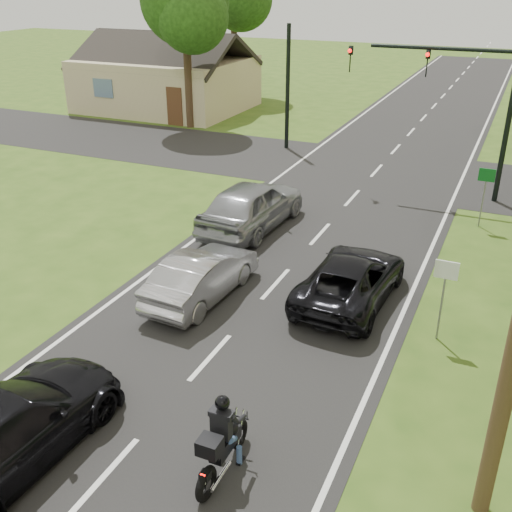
{
  "coord_description": "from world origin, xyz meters",
  "views": [
    {
      "loc": [
        5.74,
        -10.17,
        8.15
      ],
      "look_at": [
        -0.18,
        3.0,
        1.3
      ],
      "focal_mm": 42.0,
      "sensor_mm": 36.0,
      "label": 1
    }
  ],
  "objects_px": {
    "motorcycle_rider": "(222,444)",
    "dark_car_behind": "(4,430)",
    "silver_sedan": "(202,275)",
    "sign_white": "(445,281)",
    "dark_suv": "(351,279)",
    "traffic_signal": "(460,90)",
    "silver_suv": "(252,205)",
    "sign_green": "(486,183)"
  },
  "relations": [
    {
      "from": "dark_suv",
      "to": "traffic_signal",
      "type": "relative_size",
      "value": 0.72
    },
    {
      "from": "traffic_signal",
      "to": "motorcycle_rider",
      "type": "bearing_deg",
      "value": -94.87
    },
    {
      "from": "silver_sedan",
      "to": "sign_white",
      "type": "relative_size",
      "value": 1.92
    },
    {
      "from": "dark_car_behind",
      "to": "traffic_signal",
      "type": "bearing_deg",
      "value": -104.02
    },
    {
      "from": "silver_sedan",
      "to": "sign_white",
      "type": "distance_m",
      "value": 6.34
    },
    {
      "from": "sign_green",
      "to": "traffic_signal",
      "type": "bearing_deg",
      "value": 117.38
    },
    {
      "from": "motorcycle_rider",
      "to": "traffic_signal",
      "type": "bearing_deg",
      "value": 84.6
    },
    {
      "from": "dark_suv",
      "to": "dark_car_behind",
      "type": "distance_m",
      "value": 9.33
    },
    {
      "from": "dark_suv",
      "to": "dark_car_behind",
      "type": "xyz_separation_m",
      "value": [
        -4.0,
        -8.43,
        0.1
      ]
    },
    {
      "from": "motorcycle_rider",
      "to": "dark_car_behind",
      "type": "bearing_deg",
      "value": -160.23
    },
    {
      "from": "dark_suv",
      "to": "traffic_signal",
      "type": "xyz_separation_m",
      "value": [
        1.14,
        10.0,
        3.48
      ]
    },
    {
      "from": "motorcycle_rider",
      "to": "traffic_signal",
      "type": "height_order",
      "value": "traffic_signal"
    },
    {
      "from": "sign_white",
      "to": "dark_car_behind",
      "type": "bearing_deg",
      "value": -131.27
    },
    {
      "from": "dark_suv",
      "to": "dark_car_behind",
      "type": "bearing_deg",
      "value": 66.99
    },
    {
      "from": "silver_sedan",
      "to": "silver_suv",
      "type": "distance_m",
      "value": 5.15
    },
    {
      "from": "traffic_signal",
      "to": "dark_car_behind",
      "type": "bearing_deg",
      "value": -105.58
    },
    {
      "from": "dark_car_behind",
      "to": "dark_suv",
      "type": "bearing_deg",
      "value": -113.84
    },
    {
      "from": "motorcycle_rider",
      "to": "silver_sedan",
      "type": "relative_size",
      "value": 0.48
    },
    {
      "from": "traffic_signal",
      "to": "dark_suv",
      "type": "bearing_deg",
      "value": -96.48
    },
    {
      "from": "dark_car_behind",
      "to": "traffic_signal",
      "type": "distance_m",
      "value": 19.42
    },
    {
      "from": "dark_suv",
      "to": "traffic_signal",
      "type": "distance_m",
      "value": 10.65
    },
    {
      "from": "motorcycle_rider",
      "to": "dark_car_behind",
      "type": "xyz_separation_m",
      "value": [
        -3.68,
        -1.36,
        0.09
      ]
    },
    {
      "from": "silver_sedan",
      "to": "sign_green",
      "type": "bearing_deg",
      "value": -124.08
    },
    {
      "from": "motorcycle_rider",
      "to": "silver_sedan",
      "type": "xyz_separation_m",
      "value": [
        -3.43,
        5.51,
        0.02
      ]
    },
    {
      "from": "dark_suv",
      "to": "silver_sedan",
      "type": "distance_m",
      "value": 4.06
    },
    {
      "from": "dark_car_behind",
      "to": "silver_suv",
      "type": "bearing_deg",
      "value": -85.71
    },
    {
      "from": "motorcycle_rider",
      "to": "sign_green",
      "type": "xyz_separation_m",
      "value": [
        3.02,
        14.04,
        0.94
      ]
    },
    {
      "from": "sign_white",
      "to": "sign_green",
      "type": "bearing_deg",
      "value": 88.57
    },
    {
      "from": "motorcycle_rider",
      "to": "silver_suv",
      "type": "height_order",
      "value": "silver_suv"
    },
    {
      "from": "motorcycle_rider",
      "to": "silver_suv",
      "type": "relative_size",
      "value": 0.38
    },
    {
      "from": "dark_car_behind",
      "to": "traffic_signal",
      "type": "xyz_separation_m",
      "value": [
        5.14,
        18.42,
        3.39
      ]
    },
    {
      "from": "silver_sedan",
      "to": "sign_white",
      "type": "bearing_deg",
      "value": -172.14
    },
    {
      "from": "motorcycle_rider",
      "to": "sign_white",
      "type": "bearing_deg",
      "value": 64.49
    },
    {
      "from": "silver_suv",
      "to": "sign_green",
      "type": "distance_m",
      "value": 8.08
    },
    {
      "from": "silver_suv",
      "to": "dark_car_behind",
      "type": "height_order",
      "value": "silver_suv"
    },
    {
      "from": "dark_car_behind",
      "to": "sign_green",
      "type": "distance_m",
      "value": 16.82
    },
    {
      "from": "motorcycle_rider",
      "to": "silver_sedan",
      "type": "height_order",
      "value": "motorcycle_rider"
    },
    {
      "from": "dark_car_behind",
      "to": "sign_green",
      "type": "xyz_separation_m",
      "value": [
        6.7,
        15.41,
        0.85
      ]
    },
    {
      "from": "dark_car_behind",
      "to": "sign_green",
      "type": "height_order",
      "value": "sign_green"
    },
    {
      "from": "silver_sedan",
      "to": "sign_white",
      "type": "height_order",
      "value": "sign_white"
    },
    {
      "from": "dark_car_behind",
      "to": "sign_white",
      "type": "relative_size",
      "value": 2.39
    },
    {
      "from": "silver_sedan",
      "to": "dark_suv",
      "type": "bearing_deg",
      "value": -154.53
    }
  ]
}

